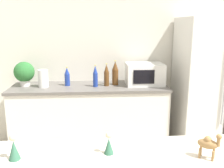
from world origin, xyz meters
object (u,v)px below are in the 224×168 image
object	(u,v)px
camel_figurine	(209,143)
wise_man_figurine_crimson	(14,149)
potted_plant	(24,73)
paper_towel_roll	(43,78)
refrigerator	(214,86)
back_bottle_3	(95,76)
back_bottle_2	(106,75)
microwave	(144,74)
back_bottle_0	(115,73)
back_bottle_1	(67,77)
wise_man_figurine_blue	(109,144)

from	to	relation	value
camel_figurine	wise_man_figurine_crimson	distance (m)	0.94
wise_man_figurine_crimson	camel_figurine	bearing A→B (deg)	-3.29
potted_plant	paper_towel_roll	world-z (taller)	potted_plant
refrigerator	back_bottle_3	world-z (taller)	refrigerator
back_bottle_2	back_bottle_3	distance (m)	0.15
microwave	back_bottle_0	bearing A→B (deg)	177.61
potted_plant	wise_man_figurine_crimson	size ratio (longest dim) A/B	2.37
paper_towel_roll	camel_figurine	xyz separation A→B (m)	(1.20, -2.05, 0.09)
refrigerator	back_bottle_2	world-z (taller)	refrigerator
refrigerator	potted_plant	size ratio (longest dim) A/B	5.57
back_bottle_0	back_bottle_1	bearing A→B (deg)	-179.69
refrigerator	wise_man_figurine_blue	xyz separation A→B (m)	(-1.49, -1.94, 0.19)
paper_towel_roll	back_bottle_3	size ratio (longest dim) A/B	0.80
refrigerator	back_bottle_1	world-z (taller)	refrigerator
back_bottle_1	camel_figurine	size ratio (longest dim) A/B	1.79
back_bottle_3	refrigerator	bearing A→B (deg)	-0.54
potted_plant	wise_man_figurine_crimson	world-z (taller)	potted_plant
microwave	refrigerator	bearing A→B (deg)	-5.42
paper_towel_roll	back_bottle_3	world-z (taller)	back_bottle_3
refrigerator	microwave	distance (m)	0.93
potted_plant	microwave	world-z (taller)	potted_plant
potted_plant	wise_man_figurine_blue	distance (m)	2.28
back_bottle_1	camel_figurine	xyz separation A→B (m)	(0.90, -2.12, 0.09)
wise_man_figurine_blue	camel_figurine	bearing A→B (deg)	-9.44
back_bottle_1	wise_man_figurine_crimson	size ratio (longest dim) A/B	1.85
wise_man_figurine_crimson	potted_plant	bearing A→B (deg)	103.86
wise_man_figurine_blue	back_bottle_3	bearing A→B (deg)	91.88
microwave	back_bottle_3	world-z (taller)	microwave
refrigerator	back_bottle_0	world-z (taller)	refrigerator
refrigerator	back_bottle_3	bearing A→B (deg)	179.46
back_bottle_3	camel_figurine	distance (m)	2.11
potted_plant	back_bottle_0	bearing A→B (deg)	-0.70
back_bottle_2	back_bottle_3	xyz separation A→B (m)	(-0.14, -0.04, -0.01)
microwave	back_bottle_3	distance (m)	0.65
back_bottle_1	wise_man_figurine_crimson	bearing A→B (deg)	-90.82
refrigerator	back_bottle_3	xyz separation A→B (m)	(-1.56, 0.01, 0.14)
potted_plant	microwave	bearing A→B (deg)	-1.12
refrigerator	back_bottle_0	bearing A→B (deg)	175.48
potted_plant	wise_man_figurine_blue	xyz separation A→B (m)	(0.97, -2.06, 0.00)
camel_figurine	microwave	bearing A→B (deg)	87.19
camel_figurine	wise_man_figurine_blue	world-z (taller)	camel_figurine
back_bottle_1	wise_man_figurine_blue	size ratio (longest dim) A/B	2.11
back_bottle_2	microwave	bearing A→B (deg)	4.07
camel_figurine	wise_man_figurine_crimson	size ratio (longest dim) A/B	1.03
refrigerator	wise_man_figurine_crimson	distance (m)	2.78
camel_figurine	paper_towel_roll	bearing A→B (deg)	120.24
camel_figurine	back_bottle_1	bearing A→B (deg)	113.09
refrigerator	microwave	world-z (taller)	refrigerator
back_bottle_3	potted_plant	bearing A→B (deg)	173.57
potted_plant	wise_man_figurine_blue	size ratio (longest dim) A/B	2.71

